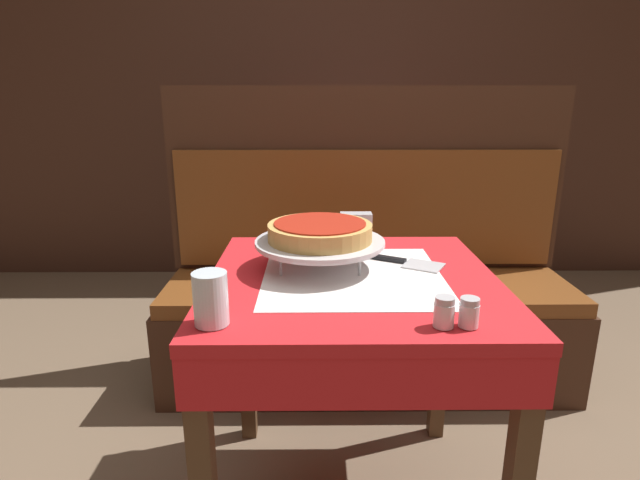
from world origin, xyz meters
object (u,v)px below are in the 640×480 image
(condiment_caddy, at_px, (374,175))
(pepper_shaker, at_px, (469,312))
(pizza_server, at_px, (395,260))
(pizza_pan_stand, at_px, (320,243))
(water_glass_near, at_px, (211,299))
(booth_bench, at_px, (367,300))
(deep_dish_pizza, at_px, (320,231))
(dining_table_rear, at_px, (366,196))
(dining_table_front, at_px, (352,310))
(salt_shaker, at_px, (444,312))
(napkin_holder, at_px, (356,227))

(condiment_caddy, bearing_deg, pepper_shaker, -90.17)
(pizza_server, bearing_deg, pizza_pan_stand, -167.88)
(water_glass_near, distance_m, pepper_shaker, 0.52)
(booth_bench, bearing_deg, pizza_server, -89.54)
(pizza_pan_stand, bearing_deg, deep_dish_pizza, 180.00)
(dining_table_rear, xyz_separation_m, deep_dish_pizza, (-0.28, -1.49, 0.19))
(dining_table_front, bearing_deg, salt_shaker, -61.85)
(pizza_server, bearing_deg, water_glass_near, -137.90)
(dining_table_rear, bearing_deg, booth_bench, -95.04)
(dining_table_rear, distance_m, pizza_pan_stand, 1.52)
(napkin_holder, bearing_deg, salt_shaker, -78.46)
(pizza_server, distance_m, salt_shaker, 0.41)
(deep_dish_pizza, xyz_separation_m, condiment_caddy, (0.30, 1.38, -0.06))
(dining_table_rear, xyz_separation_m, pepper_shaker, (0.02, -1.85, 0.12))
(pizza_pan_stand, height_order, deep_dish_pizza, deep_dish_pizza)
(condiment_caddy, bearing_deg, dining_table_front, -98.53)
(pizza_pan_stand, relative_size, water_glass_near, 3.15)
(deep_dish_pizza, distance_m, pizza_server, 0.24)
(deep_dish_pizza, distance_m, napkin_holder, 0.30)
(dining_table_front, bearing_deg, napkin_holder, 84.29)
(dining_table_rear, xyz_separation_m, condiment_caddy, (0.02, -0.11, 0.13))
(pizza_server, height_order, water_glass_near, water_glass_near)
(dining_table_rear, relative_size, water_glass_near, 7.35)
(pizza_server, relative_size, pepper_shaker, 4.59)
(pizza_server, height_order, salt_shaker, salt_shaker)
(salt_shaker, bearing_deg, booth_bench, 92.18)
(dining_table_front, height_order, water_glass_near, water_glass_near)
(dining_table_front, xyz_separation_m, pizza_server, (0.13, 0.11, 0.10))
(pizza_pan_stand, relative_size, pizza_server, 1.24)
(pizza_pan_stand, bearing_deg, condiment_caddy, 77.68)
(pepper_shaker, xyz_separation_m, condiment_caddy, (0.01, 1.74, 0.01))
(dining_table_rear, bearing_deg, pizza_pan_stand, -100.52)
(salt_shaker, xyz_separation_m, condiment_caddy, (0.06, 1.74, 0.01))
(pizza_server, bearing_deg, napkin_holder, 113.09)
(booth_bench, xyz_separation_m, condiment_caddy, (0.10, 0.69, 0.43))
(dining_table_rear, xyz_separation_m, pizza_pan_stand, (-0.28, -1.49, 0.16))
(pepper_shaker, relative_size, condiment_caddy, 0.42)
(deep_dish_pizza, bearing_deg, pizza_pan_stand, 0.00)
(deep_dish_pizza, xyz_separation_m, salt_shaker, (0.25, -0.36, -0.07))
(booth_bench, height_order, pepper_shaker, booth_bench)
(pizza_pan_stand, distance_m, napkin_holder, 0.29)
(pizza_pan_stand, bearing_deg, pepper_shaker, -50.84)
(water_glass_near, distance_m, condiment_caddy, 1.81)
(dining_table_front, bearing_deg, pepper_shaker, -54.92)
(booth_bench, bearing_deg, dining_table_rear, 84.96)
(deep_dish_pizza, bearing_deg, salt_shaker, -55.93)
(condiment_caddy, bearing_deg, dining_table_rear, 102.84)
(salt_shaker, bearing_deg, dining_table_front, 118.15)
(dining_table_rear, xyz_separation_m, napkin_holder, (-0.16, -1.23, 0.14))
(pizza_server, xyz_separation_m, water_glass_near, (-0.43, -0.39, 0.05))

